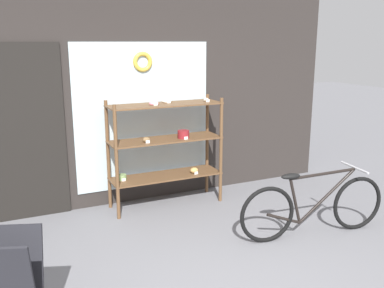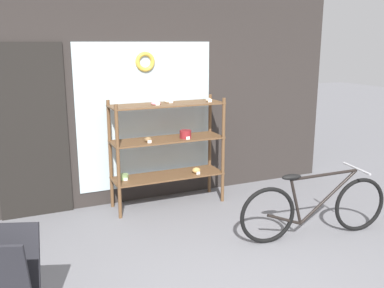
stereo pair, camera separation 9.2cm
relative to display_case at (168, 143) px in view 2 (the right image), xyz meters
name	(u,v)px [view 2 (the right image)]	position (x,y,z in m)	size (l,w,h in m)	color
storefront_facade	(126,60)	(-0.41, 0.36, 1.04)	(6.05, 0.13, 3.84)	#2D2826
display_case	(168,143)	(0.00, 0.00, 0.00)	(1.45, 0.44, 1.40)	brown
bicycle	(315,208)	(1.11, -1.56, -0.49)	(1.74, 0.46, 0.76)	black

